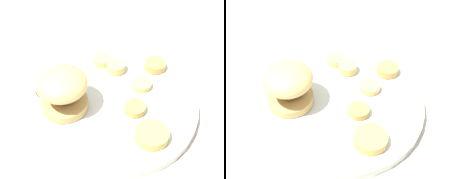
{
  "view_description": "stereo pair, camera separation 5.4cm",
  "coord_description": "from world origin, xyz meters",
  "views": [
    {
      "loc": [
        0.04,
        -0.38,
        0.43
      ],
      "look_at": [
        0.0,
        0.0,
        0.04
      ],
      "focal_mm": 50.0,
      "sensor_mm": 36.0,
      "label": 1
    },
    {
      "loc": [
        0.09,
        -0.38,
        0.43
      ],
      "look_at": [
        0.0,
        0.0,
        0.04
      ],
      "focal_mm": 50.0,
      "sensor_mm": 36.0,
      "label": 2
    }
  ],
  "objects": [
    {
      "name": "potato_round_1",
      "position": [
        0.04,
        -0.02,
        0.03
      ],
      "size": [
        0.04,
        0.04,
        0.01
      ],
      "primitive_type": "cylinder",
      "color": "tan",
      "rests_on": "dinner_plate"
    },
    {
      "name": "potato_round_3",
      "position": [
        -0.03,
        0.1,
        0.03
      ],
      "size": [
        0.04,
        0.04,
        0.01
      ],
      "primitive_type": "cylinder",
      "color": "#DBB766",
      "rests_on": "dinner_plate"
    },
    {
      "name": "sandwich",
      "position": [
        -0.08,
        -0.02,
        0.06
      ],
      "size": [
        0.1,
        0.1,
        0.08
      ],
      "color": "tan",
      "rests_on": "dinner_plate"
    },
    {
      "name": "potato_round_5",
      "position": [
        0.08,
        0.09,
        0.03
      ],
      "size": [
        0.04,
        0.04,
        0.01
      ],
      "primitive_type": "cylinder",
      "color": "tan",
      "rests_on": "dinner_plate"
    },
    {
      "name": "ground_plane",
      "position": [
        0.0,
        0.0,
        0.0
      ],
      "size": [
        4.0,
        4.0,
        0.0
      ],
      "primitive_type": "plane",
      "color": "#B2A899"
    },
    {
      "name": "potato_round_2",
      "position": [
        0.07,
        -0.08,
        0.03
      ],
      "size": [
        0.06,
        0.06,
        0.02
      ],
      "primitive_type": "cylinder",
      "color": "tan",
      "rests_on": "dinner_plate"
    },
    {
      "name": "dinner_plate",
      "position": [
        0.0,
        0.0,
        0.01
      ],
      "size": [
        0.31,
        0.31,
        0.02
      ],
      "color": "silver",
      "rests_on": "ground_plane"
    },
    {
      "name": "potato_round_0",
      "position": [
        -0.0,
        0.08,
        0.03
      ],
      "size": [
        0.04,
        0.04,
        0.02
      ],
      "primitive_type": "cylinder",
      "color": "#DBB766",
      "rests_on": "dinner_plate"
    },
    {
      "name": "potato_round_4",
      "position": [
        0.05,
        0.04,
        0.02
      ],
      "size": [
        0.04,
        0.04,
        0.01
      ],
      "primitive_type": "cylinder",
      "color": "#DBB766",
      "rests_on": "dinner_plate"
    }
  ]
}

